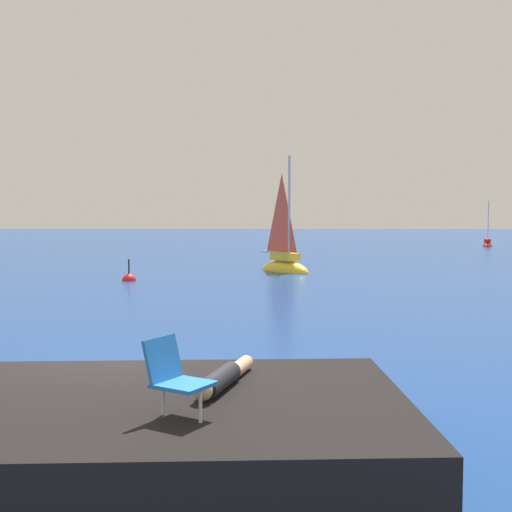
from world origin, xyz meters
TOP-DOWN VIEW (x-y plane):
  - ground_plane at (0.00, 0.00)m, footprint 160.00×160.00m
  - shore_ledge at (0.06, -2.64)m, footprint 7.63×4.16m
  - boulder_seaward at (2.61, -0.69)m, footprint 1.92×1.95m
  - boulder_inland at (3.22, -0.73)m, footprint 1.78×1.52m
  - sailboat_near at (3.22, 20.72)m, footprint 2.65×2.96m
  - sailboat_far at (18.76, 40.40)m, footprint 1.31×2.03m
  - person_sunbather at (1.72, -2.13)m, footprint 0.63×1.72m
  - beach_chair at (1.29, -3.28)m, footprint 0.76×0.72m
  - marker_buoy at (-3.05, 16.85)m, footprint 0.56×0.56m

SIDE VIEW (x-z plane):
  - ground_plane at x=0.00m, z-range 0.00..0.00m
  - boulder_seaward at x=2.61m, z-range -0.60..0.60m
  - boulder_inland at x=3.22m, z-range -0.48..0.48m
  - marker_buoy at x=-3.05m, z-range -0.56..0.57m
  - sailboat_far at x=18.76m, z-range -1.64..2.03m
  - sailboat_near at x=3.22m, z-range -2.53..3.14m
  - shore_ledge at x=0.06m, z-range 0.00..0.80m
  - person_sunbather at x=1.72m, z-range 0.79..1.04m
  - beach_chair at x=1.29m, z-range 0.84..1.64m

